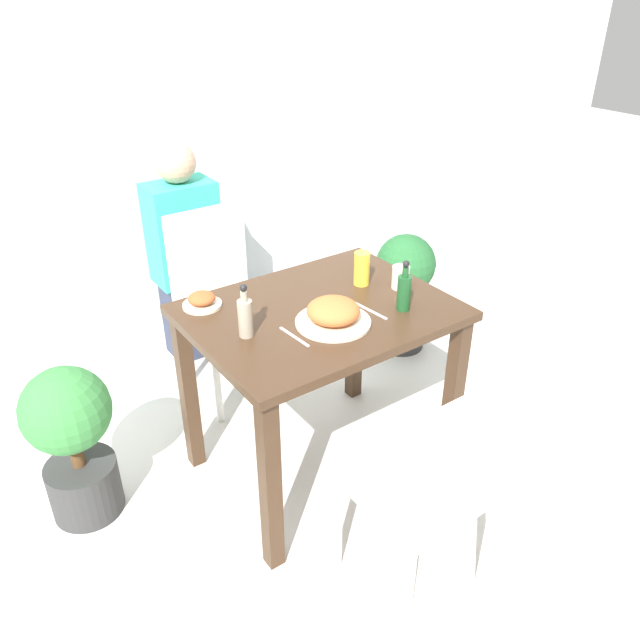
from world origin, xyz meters
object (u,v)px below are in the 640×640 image
potted_plant_right (404,286)px  person_figure (186,256)px  side_plate (202,301)px  potted_plant_left (72,437)px  condiment_bottle (245,316)px  chair_far (221,293)px  chair_near (436,479)px  juice_glass (362,269)px  food_plate (333,313)px  sauce_bottle (404,291)px  drink_cup (401,277)px

potted_plant_right → person_figure: (-0.98, 0.63, 0.20)m
side_plate → potted_plant_left: (-0.55, 0.05, -0.43)m
condiment_bottle → chair_far: bearing=70.1°
condiment_bottle → potted_plant_right: condiment_bottle is taller
condiment_bottle → person_figure: (0.29, 1.18, -0.27)m
chair_far → potted_plant_left: bearing=-152.4°
chair_near → condiment_bottle: condiment_bottle is taller
juice_glass → condiment_bottle: size_ratio=0.69×
juice_glass → person_figure: (-0.29, 1.09, -0.26)m
food_plate → condiment_bottle: 0.32m
juice_glass → sauce_bottle: 0.26m
person_figure → sauce_bottle: bearing=-78.0°
sauce_bottle → potted_plant_right: sauce_bottle is taller
chair_far → food_plate: chair_far is taller
sauce_bottle → person_figure: 1.41m
food_plate → chair_near: bearing=-94.6°
side_plate → chair_near: bearing=-74.4°
chair_far → person_figure: (0.00, 0.39, 0.06)m
chair_near → sauce_bottle: sauce_bottle is taller
chair_near → chair_far: 1.50m
drink_cup → person_figure: size_ratio=0.08×
drink_cup → condiment_bottle: bearing=177.6°
condiment_bottle → potted_plant_right: bearing=23.6°
chair_near → person_figure: person_figure is taller
side_plate → potted_plant_right: 1.39m
drink_cup → condiment_bottle: 0.69m
food_plate → potted_plant_left: size_ratio=0.42×
side_plate → person_figure: size_ratio=0.13×
condiment_bottle → side_plate: bearing=96.2°
chair_far → sauce_bottle: sauce_bottle is taller
food_plate → potted_plant_right: (0.97, 0.66, -0.44)m
condiment_bottle → chair_near: bearing=-70.8°
drink_cup → juice_glass: bearing=132.3°
drink_cup → sauce_bottle: bearing=-128.1°
food_plate → potted_plant_left: bearing=153.3°
drink_cup → condiment_bottle: condiment_bottle is taller
sauce_bottle → side_plate: bearing=143.1°
person_figure → chair_far: bearing=-90.3°
juice_glass → potted_plant_right: juice_glass is taller
chair_near → drink_cup: chair_near is taller
chair_near → person_figure: 1.90m
person_figure → drink_cup: bearing=-71.7°
food_plate → drink_cup: 0.40m
food_plate → side_plate: bearing=129.9°
chair_far → potted_plant_left: (-0.87, -0.45, -0.15)m
chair_far → sauce_bottle: (0.29, -0.96, 0.33)m
chair_near → potted_plant_right: bearing=-128.8°
side_plate → potted_plant_left: 0.70m
potted_plant_left → potted_plant_right: (1.85, 0.22, 0.01)m
drink_cup → potted_plant_left: (-1.27, 0.36, -0.45)m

